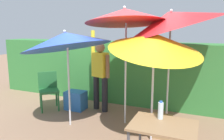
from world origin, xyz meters
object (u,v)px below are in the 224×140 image
Objects in this scene: folding_table at (163,132)px; umbrella_rainbow at (125,16)px; umbrella_orange at (156,43)px; chair_plastic at (48,88)px; crate_cardboard at (161,126)px; person_vendor at (100,72)px; umbrella_navy at (66,40)px; cooler_box at (76,100)px; bottle_water at (161,110)px; umbrella_yellow at (171,21)px.

umbrella_rainbow is at bearing 124.71° from folding_table.
umbrella_rainbow is at bearing 145.68° from umbrella_orange.
crate_cardboard is at bearing -7.03° from chair_plastic.
umbrella_navy is at bearing -101.57° from person_vendor.
umbrella_rainbow reaches higher than cooler_box.
bottle_water reaches higher than crate_cardboard.
umbrella_rainbow is 5.21× the size of cooler_box.
umbrella_orange reaches higher than person_vendor.
folding_table is at bearing -71.50° from umbrella_orange.
umbrella_yellow reaches higher than umbrella_orange.
crate_cardboard is at bearing 101.31° from folding_table.
umbrella_orange is at bearing 108.50° from folding_table.
bottle_water is at bearing -72.46° from umbrella_orange.
umbrella_rainbow is at bearing -159.07° from umbrella_yellow.
umbrella_navy is at bearing -177.94° from umbrella_orange.
umbrella_yellow is 5.46× the size of cooler_box.
chair_plastic reaches higher than cooler_box.
person_vendor is 2.54m from bottle_water.
cooler_box is at bearing 165.43° from crate_cardboard.
umbrella_yellow is 1.95m from person_vendor.
umbrella_yellow is (0.80, 0.31, -0.09)m from umbrella_rainbow.
umbrella_orange is at bearing -11.96° from chair_plastic.
cooler_box is 1.95× the size of bottle_water.
crate_cardboard is at bearing -25.31° from person_vendor.
bottle_water is at bearing -22.52° from umbrella_navy.
chair_plastic is at bearing 168.04° from umbrella_orange.
person_vendor is 1.33m from chair_plastic.
umbrella_rainbow reaches higher than umbrella_orange.
person_vendor reaches higher than chair_plastic.
umbrella_orange reaches higher than chair_plastic.
umbrella_navy is at bearing 154.48° from folding_table.
crate_cardboard is (2.14, -0.56, -0.04)m from cooler_box.
person_vendor is at bearing 133.57° from bottle_water.
crate_cardboard is (0.79, -0.25, -1.98)m from umbrella_rainbow.
cooler_box reaches higher than crate_cardboard.
person_vendor is at bearing 173.47° from umbrella_yellow.
umbrella_yellow is (0.11, 0.79, 0.36)m from umbrella_orange.
umbrella_navy reaches higher than chair_plastic.
bottle_water is (0.28, -0.87, -0.81)m from umbrella_orange.
chair_plastic is 1.11× the size of folding_table.
folding_table is (2.39, -1.81, 0.46)m from cooler_box.
crate_cardboard is 1.58× the size of bottle_water.
umbrella_navy is 1.75m from cooler_box.
chair_plastic is 2.34× the size of crate_cardboard.
chair_plastic is at bearing -160.67° from cooler_box.
umbrella_yellow is 2.87× the size of chair_plastic.
person_vendor is (-1.58, 0.18, -1.13)m from umbrella_yellow.
folding_table is (1.04, -1.51, -1.48)m from umbrella_rainbow.
umbrella_orange is 2.35× the size of chair_plastic.
umbrella_navy is 2.58× the size of folding_table.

